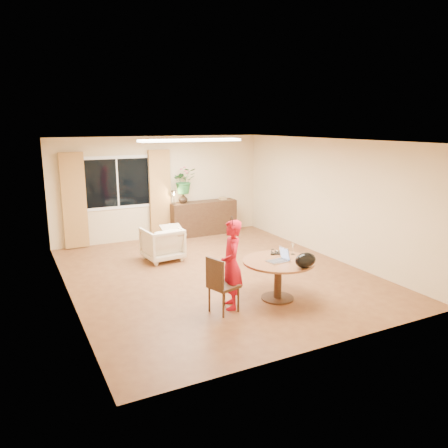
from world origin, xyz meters
name	(u,v)px	position (x,y,z in m)	size (l,w,h in m)	color
floor	(216,274)	(0.00, 0.00, 0.00)	(6.50, 6.50, 0.00)	brown
ceiling	(216,141)	(0.00, 0.00, 2.60)	(6.50, 6.50, 0.00)	white
wall_back	(161,188)	(0.00, 3.25, 1.30)	(5.50, 5.50, 0.00)	#C9B783
wall_left	(65,224)	(-2.75, 0.00, 1.30)	(6.50, 6.50, 0.00)	#C9B783
wall_right	(329,199)	(2.75, 0.00, 1.30)	(6.50, 6.50, 0.00)	#C9B783
window	(117,183)	(-1.10, 3.23, 1.50)	(1.70, 0.03, 1.30)	white
curtain_left	(74,201)	(-2.15, 3.15, 1.15)	(0.55, 0.08, 2.25)	olive
curtain_right	(160,194)	(-0.05, 3.15, 1.15)	(0.55, 0.08, 2.25)	olive
ceiling_panel	(191,140)	(0.00, 1.20, 2.57)	(2.20, 0.35, 0.05)	white
dining_table	(278,269)	(0.38, -1.59, 0.54)	(1.20, 1.20, 0.68)	brown
dining_chair	(224,284)	(-0.66, -1.64, 0.46)	(0.44, 0.40, 0.91)	#321B10
child	(232,265)	(-0.48, -1.54, 0.72)	(0.35, 0.53, 1.44)	red
laptop	(277,255)	(0.32, -1.64, 0.80)	(0.35, 0.23, 0.23)	#B7B7BC
tumbler	(273,252)	(0.47, -1.28, 0.73)	(0.07, 0.07, 0.10)	white
wine_glass	(293,249)	(0.79, -1.42, 0.78)	(0.07, 0.07, 0.20)	white
pot_lid	(277,252)	(0.59, -1.24, 0.70)	(0.21, 0.21, 0.03)	white
handbag	(305,260)	(0.55, -2.10, 0.81)	(0.37, 0.22, 0.25)	black
armchair	(162,244)	(-0.63, 1.38, 0.36)	(0.77, 0.79, 0.72)	beige
throw	(173,227)	(-0.42, 1.29, 0.74)	(0.45, 0.55, 0.03)	beige
sideboard	(203,218)	(1.08, 3.01, 0.45)	(1.79, 0.44, 0.90)	#321B10
vase	(183,198)	(0.51, 3.01, 1.02)	(0.24, 0.24, 0.25)	black
bouquet	(184,181)	(0.55, 3.01, 1.48)	(0.59, 0.51, 0.66)	#2E6D29
book_stack	(223,198)	(1.66, 3.01, 0.94)	(0.19, 0.14, 0.08)	olive
desk_lamp	(174,197)	(0.25, 2.96, 1.08)	(0.15, 0.15, 0.37)	black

